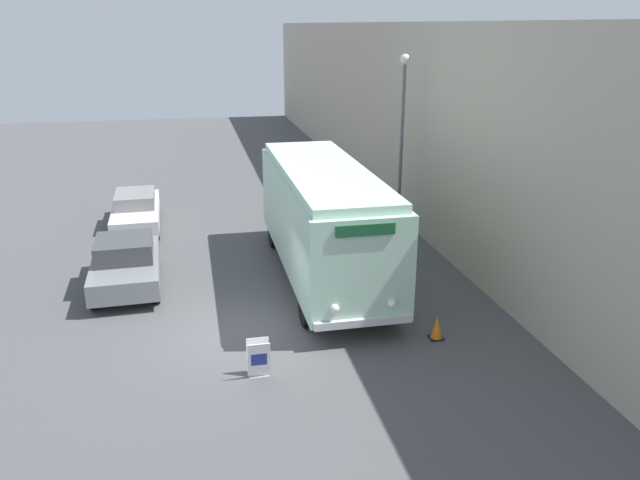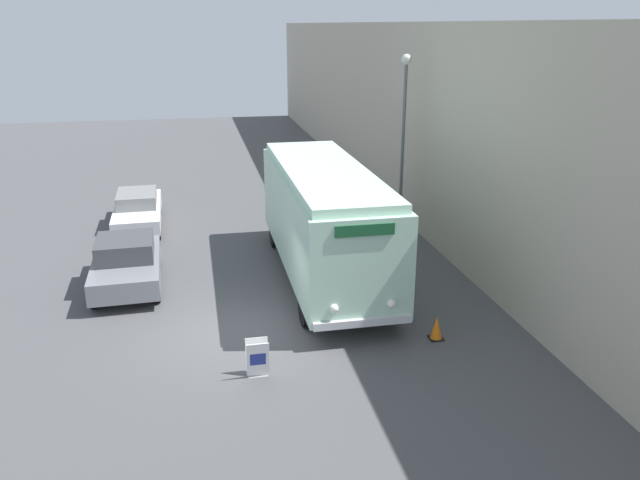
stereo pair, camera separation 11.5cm
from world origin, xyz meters
The scene contains 8 objects.
ground_plane centered at (0.00, 0.00, 0.00)m, with size 80.00×80.00×0.00m, color #4C4C4F.
building_wall_right centered at (7.59, 10.00, 3.83)m, with size 0.30×60.00×7.65m.
vintage_bus centered at (3.02, 3.32, 1.98)m, with size 2.63×9.27×3.51m.
sign_board centered at (0.34, -2.13, 0.43)m, with size 0.51×0.33×0.89m.
streetlamp centered at (6.62, 6.73, 4.26)m, with size 0.36×0.36×6.60m.
parked_car_near centered at (-2.98, 3.71, 0.76)m, with size 2.08×4.07×1.53m.
parked_car_mid centered at (-3.08, 9.76, 0.73)m, with size 1.86×4.81×1.40m.
traffic_cone centered at (4.96, -1.28, 0.31)m, with size 0.36×0.36×0.63m.
Camera 2 is at (-0.73, -14.55, 7.56)m, focal length 35.00 mm.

